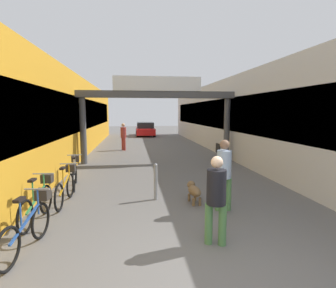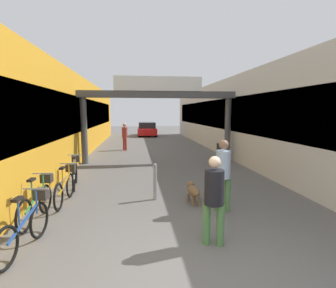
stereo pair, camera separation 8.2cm
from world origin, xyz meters
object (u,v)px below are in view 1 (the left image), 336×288
(dog_on_leash, at_px, (194,190))
(parked_car_red, at_px, (145,129))
(bicycle_blue_nearest, at_px, (29,225))
(bicycle_silver_farthest, at_px, (75,173))
(bicycle_orange_third, at_px, (66,186))
(cafe_chair_black_nearer, at_px, (220,151))
(bollard_post_metal, at_px, (156,181))
(pedestrian_companion, at_px, (216,195))
(bicycle_green_second, at_px, (38,201))
(pedestrian_with_dog, at_px, (224,170))
(pedestrian_carrying_crate, at_px, (123,135))

(dog_on_leash, relative_size, parked_car_red, 0.18)
(bicycle_blue_nearest, xyz_separation_m, bicycle_silver_farthest, (-0.06, 3.84, 0.00))
(bicycle_orange_third, xyz_separation_m, cafe_chair_black_nearer, (5.73, 4.73, 0.10))
(bicycle_blue_nearest, distance_m, parked_car_red, 21.41)
(bollard_post_metal, bearing_deg, pedestrian_companion, -71.54)
(bollard_post_metal, bearing_deg, dog_on_leash, -20.82)
(dog_on_leash, distance_m, bicycle_green_second, 3.64)
(pedestrian_companion, xyz_separation_m, bicycle_silver_farthest, (-3.26, 4.11, -0.47))
(cafe_chair_black_nearer, relative_size, parked_car_red, 0.22)
(dog_on_leash, bearing_deg, pedestrian_with_dog, -46.68)
(dog_on_leash, bearing_deg, bicycle_silver_farthest, 150.01)
(bollard_post_metal, bearing_deg, cafe_chair_black_nearer, 54.71)
(pedestrian_companion, bearing_deg, cafe_chair_black_nearer, 70.72)
(dog_on_leash, height_order, bollard_post_metal, bollard_post_metal)
(bicycle_blue_nearest, distance_m, bicycle_orange_third, 2.35)
(bicycle_blue_nearest, height_order, parked_car_red, parked_car_red)
(bicycle_orange_third, xyz_separation_m, bicycle_silver_farthest, (-0.10, 1.49, 0.00))
(bollard_post_metal, distance_m, parked_car_red, 18.96)
(bicycle_blue_nearest, relative_size, bicycle_silver_farthest, 1.00)
(bicycle_blue_nearest, xyz_separation_m, cafe_chair_black_nearer, (5.77, 7.08, 0.10))
(pedestrian_companion, distance_m, bicycle_blue_nearest, 3.24)
(bicycle_silver_farthest, bearing_deg, dog_on_leash, -29.99)
(bicycle_green_second, distance_m, cafe_chair_black_nearer, 8.40)
(dog_on_leash, xyz_separation_m, bollard_post_metal, (-0.96, 0.36, 0.18))
(pedestrian_with_dog, relative_size, parked_car_red, 0.42)
(bicycle_blue_nearest, relative_size, bollard_post_metal, 1.70)
(pedestrian_with_dog, height_order, pedestrian_carrying_crate, pedestrian_with_dog)
(bollard_post_metal, bearing_deg, bicycle_blue_nearest, -136.24)
(pedestrian_companion, relative_size, bollard_post_metal, 1.61)
(bicycle_green_second, bearing_deg, bicycle_orange_third, 74.58)
(pedestrian_with_dog, xyz_separation_m, dog_on_leash, (-0.58, 0.61, -0.65))
(pedestrian_companion, height_order, cafe_chair_black_nearer, pedestrian_companion)
(bicycle_orange_third, bearing_deg, pedestrian_carrying_crate, 82.94)
(pedestrian_carrying_crate, distance_m, bicycle_green_second, 10.48)
(dog_on_leash, relative_size, bicycle_green_second, 0.43)
(pedestrian_companion, distance_m, bicycle_green_second, 3.81)
(bicycle_green_second, height_order, bollard_post_metal, bollard_post_metal)
(parked_car_red, bearing_deg, cafe_chair_black_nearer, -78.70)
(bicycle_orange_third, bearing_deg, bicycle_silver_farthest, 93.81)
(bicycle_blue_nearest, relative_size, bicycle_orange_third, 1.00)
(pedestrian_carrying_crate, xyz_separation_m, bicycle_green_second, (-1.45, -10.37, -0.51))
(pedestrian_companion, xyz_separation_m, bicycle_blue_nearest, (-3.20, 0.27, -0.47))
(bicycle_blue_nearest, xyz_separation_m, parked_car_red, (2.94, 21.20, 0.21))
(bicycle_silver_farthest, bearing_deg, parked_car_red, 80.18)
(bicycle_blue_nearest, bearing_deg, pedestrian_carrying_crate, 84.17)
(cafe_chair_black_nearer, bearing_deg, dog_on_leash, -115.34)
(bicycle_blue_nearest, bearing_deg, bicycle_green_second, 102.21)
(pedestrian_with_dog, bearing_deg, bicycle_blue_nearest, -161.75)
(parked_car_red, bearing_deg, pedestrian_companion, -89.32)
(pedestrian_companion, bearing_deg, dog_on_leash, 86.98)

